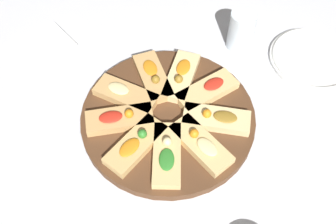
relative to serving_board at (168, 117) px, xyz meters
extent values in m
plane|color=silver|center=(0.00, 0.00, -0.01)|extent=(3.00, 3.00, 0.00)
cylinder|color=#51331E|center=(0.00, 0.00, 0.00)|extent=(0.39, 0.39, 0.02)
cube|color=tan|center=(0.10, -0.03, 0.02)|extent=(0.16, 0.09, 0.02)
ellipsoid|color=red|center=(0.12, -0.03, 0.03)|extent=(0.06, 0.04, 0.01)
sphere|color=orange|center=(0.08, -0.02, 0.04)|extent=(0.02, 0.02, 0.02)
cube|color=tan|center=(0.10, 0.05, 0.02)|extent=(0.16, 0.12, 0.02)
ellipsoid|color=orange|center=(0.11, 0.06, 0.03)|extent=(0.06, 0.05, 0.01)
sphere|color=#2D7A28|center=(0.08, 0.04, 0.04)|extent=(0.02, 0.02, 0.02)
cube|color=#DBB775|center=(0.05, 0.10, 0.02)|extent=(0.12, 0.16, 0.02)
ellipsoid|color=#2D7A28|center=(0.06, 0.11, 0.03)|extent=(0.05, 0.06, 0.01)
sphere|color=beige|center=(0.04, 0.08, 0.04)|extent=(0.02, 0.02, 0.02)
cube|color=#DBB775|center=(-0.03, 0.11, 0.02)|extent=(0.09, 0.16, 0.02)
ellipsoid|color=beige|center=(-0.03, 0.12, 0.03)|extent=(0.04, 0.06, 0.01)
sphere|color=orange|center=(-0.02, 0.08, 0.04)|extent=(0.02, 0.02, 0.02)
cube|color=#E5C689|center=(-0.09, 0.06, 0.02)|extent=(0.15, 0.13, 0.02)
ellipsoid|color=olive|center=(-0.10, 0.07, 0.03)|extent=(0.06, 0.06, 0.01)
sphere|color=orange|center=(-0.07, 0.05, 0.04)|extent=(0.02, 0.02, 0.02)
cube|color=#DBB775|center=(-0.11, -0.02, 0.02)|extent=(0.15, 0.08, 0.02)
ellipsoid|color=red|center=(-0.13, -0.02, 0.03)|extent=(0.06, 0.04, 0.01)
cube|color=#E5C689|center=(-0.07, -0.08, 0.02)|extent=(0.14, 0.15, 0.02)
ellipsoid|color=orange|center=(-0.09, -0.09, 0.03)|extent=(0.06, 0.06, 0.01)
sphere|color=olive|center=(-0.06, -0.06, 0.04)|extent=(0.02, 0.02, 0.02)
cube|color=tan|center=(-0.01, -0.11, 0.02)|extent=(0.07, 0.15, 0.02)
ellipsoid|color=orange|center=(-0.01, -0.13, 0.03)|extent=(0.04, 0.05, 0.01)
sphere|color=olive|center=(-0.01, -0.09, 0.04)|extent=(0.02, 0.02, 0.02)
cube|color=tan|center=(0.07, -0.09, 0.02)|extent=(0.14, 0.15, 0.02)
ellipsoid|color=beige|center=(0.08, -0.10, 0.03)|extent=(0.06, 0.06, 0.01)
cylinder|color=white|center=(-0.41, -0.01, -0.01)|extent=(0.22, 0.22, 0.01)
torus|color=white|center=(-0.41, -0.01, 0.00)|extent=(0.21, 0.21, 0.01)
cylinder|color=silver|center=(-0.27, -0.14, 0.04)|extent=(0.07, 0.07, 0.11)
cube|color=white|center=(0.19, -0.35, -0.01)|extent=(0.16, 0.14, 0.01)
camera|label=1|loc=(0.22, 0.46, 0.74)|focal=42.00mm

